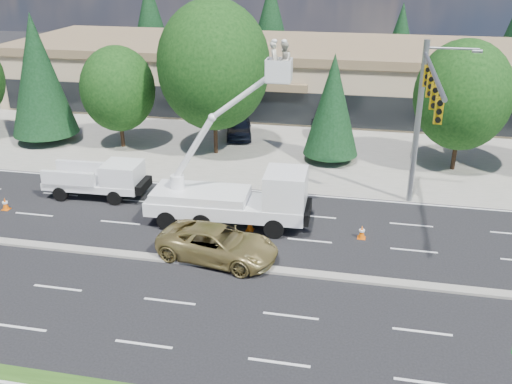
% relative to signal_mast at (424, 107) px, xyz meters
% --- Properties ---
extents(ground, '(140.00, 140.00, 0.00)m').
position_rel_signal_mast_xyz_m(ground, '(-10.03, -7.04, -6.06)').
color(ground, black).
rests_on(ground, ground).
extents(concrete_apron, '(140.00, 22.00, 0.01)m').
position_rel_signal_mast_xyz_m(concrete_apron, '(-10.03, 12.96, -6.05)').
color(concrete_apron, gray).
rests_on(concrete_apron, ground).
extents(road_median, '(120.00, 0.55, 0.12)m').
position_rel_signal_mast_xyz_m(road_median, '(-10.03, -7.04, -6.00)').
color(road_median, gray).
rests_on(road_median, ground).
extents(strip_mall, '(50.40, 15.40, 5.50)m').
position_rel_signal_mast_xyz_m(strip_mall, '(-10.03, 22.93, -3.23)').
color(strip_mall, tan).
rests_on(strip_mall, ground).
extents(tree_front_b, '(4.72, 4.72, 9.30)m').
position_rel_signal_mast_xyz_m(tree_front_b, '(-26.03, 7.96, -1.07)').
color(tree_front_b, '#332114').
rests_on(tree_front_b, ground).
extents(tree_front_c, '(5.22, 5.22, 7.24)m').
position_rel_signal_mast_xyz_m(tree_front_c, '(-20.03, 7.96, -1.82)').
color(tree_front_c, '#332114').
rests_on(tree_front_c, ground).
extents(tree_front_d, '(7.55, 7.55, 10.47)m').
position_rel_signal_mast_xyz_m(tree_front_d, '(-13.03, 7.96, 0.07)').
color(tree_front_d, '#332114').
rests_on(tree_front_d, ground).
extents(tree_front_e, '(3.67, 3.67, 7.23)m').
position_rel_signal_mast_xyz_m(tree_front_e, '(-5.03, 7.96, -2.18)').
color(tree_front_e, '#332114').
rests_on(tree_front_e, ground).
extents(tree_front_f, '(6.02, 6.02, 8.36)m').
position_rel_signal_mast_xyz_m(tree_front_f, '(2.97, 7.96, -1.17)').
color(tree_front_f, '#332114').
rests_on(tree_front_f, ground).
extents(tree_back_a, '(5.31, 5.31, 10.47)m').
position_rel_signal_mast_xyz_m(tree_back_a, '(-28.03, 34.96, -0.44)').
color(tree_back_a, '#332114').
rests_on(tree_back_a, ground).
extents(tree_back_b, '(5.33, 5.33, 10.51)m').
position_rel_signal_mast_xyz_m(tree_back_b, '(-14.03, 34.96, -0.42)').
color(tree_back_b, '#332114').
rests_on(tree_back_b, ground).
extents(tree_back_c, '(4.15, 4.15, 8.19)m').
position_rel_signal_mast_xyz_m(tree_back_c, '(-0.03, 34.96, -1.67)').
color(tree_back_c, '#332114').
rests_on(tree_back_c, ground).
extents(signal_mast, '(2.76, 10.16, 9.00)m').
position_rel_signal_mast_xyz_m(signal_mast, '(0.00, 0.00, 0.00)').
color(signal_mast, gray).
rests_on(signal_mast, ground).
extents(utility_pickup, '(5.65, 2.37, 2.14)m').
position_rel_signal_mast_xyz_m(utility_pickup, '(-17.45, -0.83, -5.17)').
color(utility_pickup, white).
rests_on(utility_pickup, ground).
extents(bucket_truck, '(8.41, 2.90, 9.52)m').
position_rel_signal_mast_xyz_m(bucket_truck, '(-8.69, -2.82, -4.03)').
color(bucket_truck, white).
rests_on(bucket_truck, ground).
extents(traffic_cone_a, '(0.40, 0.40, 0.70)m').
position_rel_signal_mast_xyz_m(traffic_cone_a, '(-21.90, -3.55, -5.72)').
color(traffic_cone_a, '#DF5707').
rests_on(traffic_cone_a, ground).
extents(traffic_cone_b, '(0.40, 0.40, 0.70)m').
position_rel_signal_mast_xyz_m(traffic_cone_b, '(-11.94, -3.83, -5.72)').
color(traffic_cone_b, '#DF5707').
rests_on(traffic_cone_b, ground).
extents(traffic_cone_c, '(0.40, 0.40, 0.70)m').
position_rel_signal_mast_xyz_m(traffic_cone_c, '(-8.16, -3.30, -5.72)').
color(traffic_cone_c, '#DF5707').
rests_on(traffic_cone_c, ground).
extents(traffic_cone_d, '(0.40, 0.40, 0.70)m').
position_rel_signal_mast_xyz_m(traffic_cone_d, '(-2.53, -3.04, -5.72)').
color(traffic_cone_d, '#DF5707').
rests_on(traffic_cone_d, ground).
extents(minivan, '(5.96, 3.52, 1.56)m').
position_rel_signal_mast_xyz_m(minivan, '(-8.99, -6.44, -5.28)').
color(minivan, '#A69150').
rests_on(minivan, ground).
extents(parked_car_west, '(2.90, 4.96, 1.58)m').
position_rel_signal_mast_xyz_m(parked_car_west, '(-12.32, 11.97, -5.26)').
color(parked_car_west, black).
rests_on(parked_car_west, ground).
extents(parked_car_east, '(2.58, 4.48, 1.40)m').
position_rel_signal_mast_xyz_m(parked_car_east, '(-5.79, 12.66, -5.36)').
color(parked_car_east, black).
rests_on(parked_car_east, ground).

